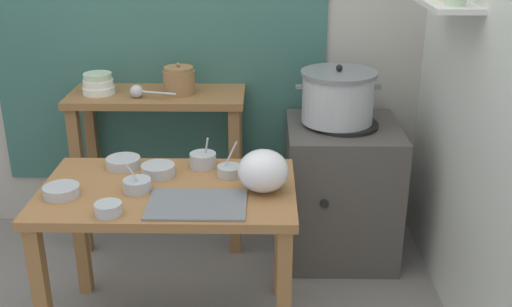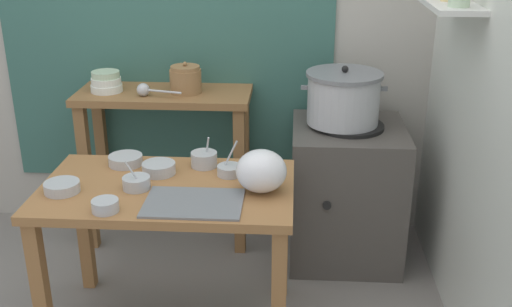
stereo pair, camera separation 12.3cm
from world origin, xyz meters
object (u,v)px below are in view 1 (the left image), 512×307
at_px(prep_table, 169,210).
at_px(prep_bowl_5, 230,170).
at_px(clay_pot, 179,80).
at_px(prep_bowl_2, 158,170).
at_px(serving_tray, 197,204).
at_px(prep_bowl_6, 137,185).
at_px(prep_bowl_1, 203,160).
at_px(prep_bowl_0, 61,191).
at_px(prep_bowl_3, 108,208).
at_px(prep_bowl_4, 123,162).
at_px(ladle, 138,91).
at_px(stove_block, 341,190).
at_px(bowl_stack_enamel, 98,84).
at_px(plastic_bag, 263,171).
at_px(back_shelf_table, 159,131).
at_px(steamer_pot, 338,96).

height_order(prep_table, prep_bowl_5, prep_bowl_5).
bearing_deg(clay_pot, prep_bowl_2, -90.90).
distance_m(serving_tray, prep_bowl_6, 0.30).
distance_m(prep_table, prep_bowl_1, 0.30).
distance_m(prep_bowl_0, prep_bowl_6, 0.31).
relative_size(prep_bowl_3, prep_bowl_5, 0.68).
relative_size(prep_bowl_2, prep_bowl_4, 0.95).
relative_size(clay_pot, prep_bowl_2, 1.14).
relative_size(ladle, prep_bowl_2, 1.67).
bearing_deg(prep_bowl_1, prep_bowl_4, -179.38).
relative_size(stove_block, bowl_stack_enamel, 4.51).
bearing_deg(serving_tray, prep_table, 130.39).
relative_size(bowl_stack_enamel, prep_bowl_5, 1.09).
xyz_separation_m(clay_pot, ladle, (-0.21, -0.09, -0.04)).
bearing_deg(plastic_bag, clay_pot, 118.43).
bearing_deg(prep_bowl_2, prep_bowl_1, 26.77).
distance_m(prep_table, prep_bowl_2, 0.20).
relative_size(prep_table, stove_block, 1.41).
bearing_deg(prep_bowl_2, plastic_bag, -17.86).
height_order(ladle, prep_bowl_3, ladle).
xyz_separation_m(prep_table, prep_bowl_6, (-0.12, -0.04, 0.14)).
bearing_deg(plastic_bag, prep_bowl_6, -178.64).
relative_size(bowl_stack_enamel, prep_bowl_1, 1.14).
xyz_separation_m(plastic_bag, prep_bowl_1, (-0.28, 0.25, -0.05)).
xyz_separation_m(clay_pot, prep_bowl_4, (-0.19, -0.61, -0.23)).
bearing_deg(prep_bowl_3, prep_bowl_0, 145.20).
bearing_deg(stove_block, prep_bowl_4, -156.13).
bearing_deg(stove_block, back_shelf_table, 172.72).
height_order(clay_pot, prep_bowl_2, clay_pot).
bearing_deg(prep_bowl_4, steamer_pot, 25.58).
bearing_deg(serving_tray, steamer_pot, 53.55).
bearing_deg(prep_bowl_1, clay_pot, 106.77).
height_order(clay_pot, prep_bowl_6, clay_pot).
xyz_separation_m(plastic_bag, prep_bowl_2, (-0.47, 0.15, -0.06)).
height_order(ladle, serving_tray, ladle).
height_order(prep_table, bowl_stack_enamel, bowl_stack_enamel).
bearing_deg(prep_bowl_2, steamer_pot, 34.44).
height_order(back_shelf_table, bowl_stack_enamel, bowl_stack_enamel).
relative_size(prep_bowl_2, prep_bowl_6, 1.16).
bearing_deg(prep_table, prep_bowl_4, 137.28).
bearing_deg(back_shelf_table, clay_pot, 0.00).
relative_size(prep_bowl_4, prep_bowl_6, 1.22).
distance_m(prep_bowl_1, prep_bowl_4, 0.37).
xyz_separation_m(prep_table, plastic_bag, (0.41, -0.03, 0.20)).
bearing_deg(prep_bowl_1, ladle, 127.04).
xyz_separation_m(back_shelf_table, prep_bowl_5, (0.44, -0.70, 0.07)).
relative_size(plastic_bag, prep_bowl_4, 1.36).
bearing_deg(steamer_pot, prep_table, -138.09).
relative_size(plastic_bag, prep_bowl_3, 2.00).
distance_m(prep_table, clay_pot, 0.91).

